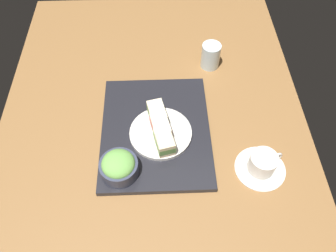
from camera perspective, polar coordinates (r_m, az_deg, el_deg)
name	(u,v)px	position (r cm, az deg, el deg)	size (l,w,h in cm)	color
ground_plane	(154,129)	(110.29, -2.45, -0.59)	(140.00, 100.00, 3.00)	brown
serving_tray	(156,131)	(106.96, -2.08, -0.82)	(42.38, 33.89, 1.92)	black
sandwich_plate	(161,133)	(104.52, -1.24, -1.20)	(19.27, 19.27, 1.22)	silver
sandwich_near	(157,114)	(105.07, -1.87, 2.09)	(8.59, 6.48, 5.03)	beige
sandwich_middle	(161,127)	(101.90, -1.27, -0.18)	(9.05, 6.79, 5.18)	#EFE5C1
sandwich_far	(164,142)	(99.06, -0.63, -2.64)	(8.65, 6.59, 4.98)	beige
salad_bowl	(119,166)	(96.18, -8.30, -6.71)	(10.95, 10.95, 7.31)	#33384C
coffee_cup	(262,164)	(102.18, 15.59, -6.22)	(14.96, 14.96, 6.51)	silver
drinking_glass	(211,56)	(125.15, 7.20, 11.67)	(6.74, 6.74, 9.33)	silver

